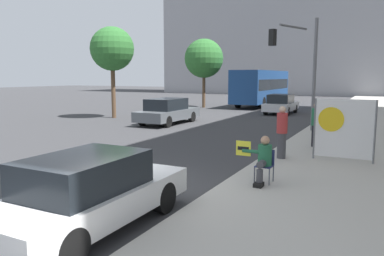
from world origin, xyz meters
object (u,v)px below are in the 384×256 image
city_bus_on_road (262,86)px  street_tree_near_curb (112,49)px  jogger_on_sidewalk (282,132)px  traffic_light_pole (297,56)px  pedestrian_behind (316,124)px  protest_banner (343,129)px  seated_protester (263,158)px  car_on_road_midblock (281,104)px  parked_car_curbside (89,192)px  street_tree_midblock (204,59)px  car_on_road_nearest (168,111)px

city_bus_on_road → street_tree_near_curb: size_ratio=1.77×
jogger_on_sidewalk → traffic_light_pole: size_ratio=0.31×
pedestrian_behind → protest_banner: protest_banner is taller
pedestrian_behind → seated_protester: bearing=57.9°
protest_banner → street_tree_near_curb: (-15.08, 7.69, 3.36)m
jogger_on_sidewalk → car_on_road_midblock: size_ratio=0.40×
street_tree_near_curb → protest_banner: bearing=-27.0°
parked_car_curbside → street_tree_near_curb: size_ratio=0.69×
jogger_on_sidewalk → car_on_road_midblock: jogger_on_sidewalk is taller
seated_protester → street_tree_near_curb: street_tree_near_curb is taller
pedestrian_behind → protest_banner: bearing=89.7°
street_tree_midblock → car_on_road_midblock: bearing=-18.3°
seated_protester → traffic_light_pole: 10.73m
seated_protester → protest_banner: size_ratio=0.61×
traffic_light_pole → city_bus_on_road: size_ratio=0.50×
pedestrian_behind → traffic_light_pole: (-1.72, 4.62, 2.74)m
traffic_light_pole → parked_car_curbside: size_ratio=1.28×
seated_protester → protest_banner: 3.80m
seated_protester → protest_banner: (1.50, 3.47, 0.40)m
traffic_light_pole → city_bus_on_road: bearing=112.4°
car_on_road_midblock → parked_car_curbside: bearing=-84.6°
parked_car_curbside → street_tree_near_curb: street_tree_near_curb is taller
parked_car_curbside → city_bus_on_road: (-5.69, 29.57, 1.20)m
jogger_on_sidewalk → street_tree_near_curb: bearing=-3.0°
car_on_road_midblock → city_bus_on_road: bearing=117.7°
traffic_light_pole → street_tree_near_curb: (-12.23, 0.94, 0.80)m
street_tree_midblock → seated_protester: bearing=-61.3°
car_on_road_midblock → city_bus_on_road: size_ratio=0.40×
car_on_road_midblock → street_tree_midblock: 8.74m
seated_protester → pedestrian_behind: (0.36, 5.60, 0.22)m
seated_protester → street_tree_midblock: (-11.81, 21.54, 3.55)m
jogger_on_sidewalk → traffic_light_pole: 7.79m
car_on_road_nearest → street_tree_near_curb: street_tree_near_curb is taller
traffic_light_pole → city_bus_on_road: traffic_light_pole is taller
seated_protester → traffic_light_pole: bearing=114.6°
car_on_road_nearest → seated_protester: bearing=-49.0°
traffic_light_pole → protest_banner: bearing=-67.1°
jogger_on_sidewalk → street_tree_near_curb: (-13.31, 8.15, 3.52)m
car_on_road_nearest → street_tree_near_curb: size_ratio=0.78×
traffic_light_pole → parked_car_curbside: bearing=-92.9°
traffic_light_pole → car_on_road_midblock: (-2.89, 8.82, -3.02)m
city_bus_on_road → street_tree_near_curb: (-5.81, -14.59, 2.65)m
pedestrian_behind → parked_car_curbside: bearing=47.1°
jogger_on_sidewalk → car_on_road_nearest: 10.98m
seated_protester → street_tree_midblock: size_ratio=0.19×
traffic_light_pole → car_on_road_midblock: size_ratio=1.26×
seated_protester → street_tree_midblock: bearing=135.8°
parked_car_curbside → city_bus_on_road: bearing=100.9°
seated_protester → jogger_on_sidewalk: (-0.28, 3.01, 0.24)m
parked_car_curbside → city_bus_on_road: city_bus_on_road is taller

